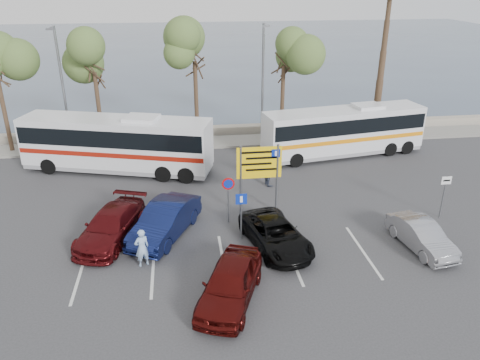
{
  "coord_description": "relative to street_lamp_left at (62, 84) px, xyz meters",
  "views": [
    {
      "loc": [
        -2.7,
        -17.43,
        11.04
      ],
      "look_at": [
        0.04,
        3.0,
        1.93
      ],
      "focal_mm": 35.0,
      "sensor_mm": 36.0,
      "label": 1
    }
  ],
  "objects": [
    {
      "name": "sign_no_stop",
      "position": [
        9.4,
        -11.13,
        -3.02
      ],
      "size": [
        0.6,
        0.08,
        2.35
      ],
      "color": "slate",
      "rests_on": "ground"
    },
    {
      "name": "car_red",
      "position": [
        8.8,
        -17.02,
        -3.85
      ],
      "size": [
        3.25,
        4.72,
        1.49
      ],
      "primitive_type": "imported",
      "rotation": [
        0.0,
        0.0,
        -0.38
      ],
      "color": "#480C0A",
      "rests_on": "ground"
    },
    {
      "name": "pedestrian_far",
      "position": [
        12.19,
        -7.02,
        -3.69
      ],
      "size": [
        0.8,
        0.97,
        1.82
      ],
      "primitive_type": "imported",
      "rotation": [
        0.0,
        0.0,
        1.7
      ],
      "color": "#353D50",
      "rests_on": "ground"
    },
    {
      "name": "seawall",
      "position": [
        10.0,
        2.48,
        -4.3
      ],
      "size": [
        48.0,
        0.8,
        0.6
      ],
      "primitive_type": "cube",
      "color": "gray",
      "rests_on": "ground"
    },
    {
      "name": "tree_right",
      "position": [
        14.5,
        0.48,
        1.57
      ],
      "size": [
        3.2,
        3.2,
        7.4
      ],
      "color": "#382619",
      "rests_on": "kerb_strip"
    },
    {
      "name": "pedestrian_near",
      "position": [
        5.5,
        -14.31,
        -3.76
      ],
      "size": [
        0.72,
        0.62,
        1.68
      ],
      "primitive_type": "imported",
      "rotation": [
        0.0,
        0.0,
        3.57
      ],
      "color": "#94B3D8",
      "rests_on": "ground"
    },
    {
      "name": "lane_markings",
      "position": [
        8.86,
        -14.52,
        -4.6
      ],
      "size": [
        12.02,
        4.2,
        0.01
      ],
      "primitive_type": null,
      "color": "silver",
      "rests_on": "ground"
    },
    {
      "name": "coach_bus_right",
      "position": [
        17.85,
        -3.02,
        -3.06
      ],
      "size": [
        10.87,
        3.99,
        3.32
      ],
      "color": "silver",
      "rests_on": "ground"
    },
    {
      "name": "ground",
      "position": [
        10.0,
        -13.52,
        -4.6
      ],
      "size": [
        120.0,
        120.0,
        0.0
      ],
      "primitive_type": "plane",
      "color": "#343336",
      "rests_on": "ground"
    },
    {
      "name": "kerb_strip",
      "position": [
        10.0,
        0.48,
        -4.52
      ],
      "size": [
        44.0,
        2.4,
        0.15
      ],
      "primitive_type": "cube",
      "color": "gray",
      "rests_on": "ground"
    },
    {
      "name": "car_blue",
      "position": [
        6.4,
        -12.02,
        -3.82
      ],
      "size": [
        3.53,
        4.94,
        1.55
      ],
      "primitive_type": "imported",
      "rotation": [
        0.0,
        0.0,
        -0.45
      ],
      "color": "#0D1540",
      "rests_on": "ground"
    },
    {
      "name": "car_maroon",
      "position": [
        4.0,
        -12.02,
        -3.91
      ],
      "size": [
        3.38,
        5.15,
        1.39
      ],
      "primitive_type": "imported",
      "rotation": [
        0.0,
        0.0,
        -0.33
      ],
      "color": "#4E0D0F",
      "rests_on": "ground"
    },
    {
      "name": "coach_bus_left",
      "position": [
        3.5,
        -3.86,
        -2.97
      ],
      "size": [
        11.5,
        5.56,
        3.52
      ],
      "color": "silver",
      "rests_on": "ground"
    },
    {
      "name": "direction_sign",
      "position": [
        11.0,
        -10.32,
        -2.17
      ],
      "size": [
        2.2,
        0.12,
        3.6
      ],
      "color": "slate",
      "rests_on": "ground"
    },
    {
      "name": "suv_black",
      "position": [
        11.2,
        -13.63,
        -3.98
      ],
      "size": [
        3.02,
        4.82,
        1.24
      ],
      "primitive_type": "imported",
      "rotation": [
        0.0,
        0.0,
        0.23
      ],
      "color": "black",
      "rests_on": "ground"
    },
    {
      "name": "tree_mid",
      "position": [
        8.5,
        0.48,
        2.06
      ],
      "size": [
        3.2,
        3.2,
        8.0
      ],
      "color": "#382619",
      "rests_on": "kerb_strip"
    },
    {
      "name": "street_lamp_right",
      "position": [
        13.0,
        0.0,
        0.0
      ],
      "size": [
        0.45,
        1.15,
        8.01
      ],
      "color": "slate",
      "rests_on": "kerb_strip"
    },
    {
      "name": "tree_left",
      "position": [
        2.0,
        0.48,
        1.41
      ],
      "size": [
        3.2,
        3.2,
        7.2
      ],
      "color": "#382619",
      "rests_on": "kerb_strip"
    },
    {
      "name": "sign_taxi",
      "position": [
        19.8,
        -12.03,
        -3.18
      ],
      "size": [
        0.5,
        0.07,
        2.2
      ],
      "color": "slate",
      "rests_on": "ground"
    },
    {
      "name": "sign_parking",
      "position": [
        9.8,
        -12.73,
        -3.13
      ],
      "size": [
        0.5,
        0.07,
        2.25
      ],
      "color": "slate",
      "rests_on": "ground"
    },
    {
      "name": "sea",
      "position": [
        10.0,
        46.48,
        -4.59
      ],
      "size": [
        140.0,
        140.0,
        0.0
      ],
      "primitive_type": "plane",
      "color": "#3A475D",
      "rests_on": "ground"
    },
    {
      "name": "street_lamp_left",
      "position": [
        0.0,
        0.0,
        0.0
      ],
      "size": [
        0.45,
        1.15,
        8.01
      ],
      "color": "slate",
      "rests_on": "kerb_strip"
    },
    {
      "name": "car_silver_b",
      "position": [
        17.46,
        -14.57,
        -3.98
      ],
      "size": [
        1.85,
        3.89,
        1.23
      ],
      "primitive_type": "imported",
      "rotation": [
        0.0,
        0.0,
        0.15
      ],
      "color": "gray",
      "rests_on": "ground"
    }
  ]
}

